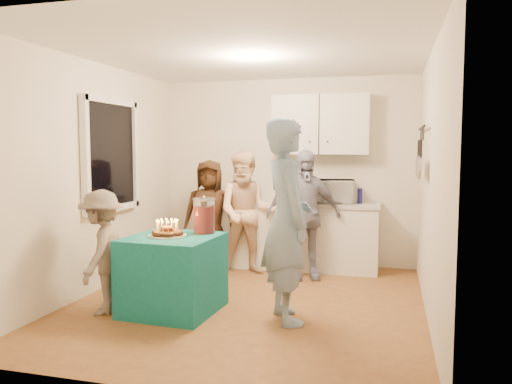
% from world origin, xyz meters
% --- Properties ---
extents(floor, '(4.00, 4.00, 0.00)m').
position_xyz_m(floor, '(0.00, 0.00, 0.00)').
color(floor, brown).
rests_on(floor, ground).
extents(ceiling, '(4.00, 4.00, 0.00)m').
position_xyz_m(ceiling, '(0.00, 0.00, 2.60)').
color(ceiling, white).
rests_on(ceiling, floor).
extents(back_wall, '(3.60, 3.60, 0.00)m').
position_xyz_m(back_wall, '(0.00, 2.00, 1.30)').
color(back_wall, silver).
rests_on(back_wall, floor).
extents(left_wall, '(4.00, 4.00, 0.00)m').
position_xyz_m(left_wall, '(-1.80, 0.00, 1.30)').
color(left_wall, silver).
rests_on(left_wall, floor).
extents(right_wall, '(4.00, 4.00, 0.00)m').
position_xyz_m(right_wall, '(1.80, 0.00, 1.30)').
color(right_wall, silver).
rests_on(right_wall, floor).
extents(window_night, '(0.04, 1.00, 1.20)m').
position_xyz_m(window_night, '(-1.77, 0.30, 1.55)').
color(window_night, black).
rests_on(window_night, left_wall).
extents(counter, '(2.20, 0.58, 0.86)m').
position_xyz_m(counter, '(0.20, 1.70, 0.43)').
color(counter, white).
rests_on(counter, floor).
extents(countertop, '(2.24, 0.62, 0.05)m').
position_xyz_m(countertop, '(0.20, 1.70, 0.89)').
color(countertop, beige).
rests_on(countertop, counter).
extents(upper_cabinet, '(1.30, 0.30, 0.80)m').
position_xyz_m(upper_cabinet, '(0.50, 1.85, 1.95)').
color(upper_cabinet, white).
rests_on(upper_cabinet, back_wall).
extents(pot_rack, '(0.12, 1.00, 0.60)m').
position_xyz_m(pot_rack, '(1.72, 0.70, 1.60)').
color(pot_rack, black).
rests_on(pot_rack, right_wall).
extents(microwave, '(0.60, 0.44, 0.31)m').
position_xyz_m(microwave, '(0.69, 1.70, 1.06)').
color(microwave, white).
rests_on(microwave, countertop).
extents(party_table, '(0.90, 0.90, 0.76)m').
position_xyz_m(party_table, '(-0.64, -0.44, 0.38)').
color(party_table, '#0F6867').
rests_on(party_table, floor).
extents(donut_cake, '(0.38, 0.38, 0.18)m').
position_xyz_m(donut_cake, '(-0.69, -0.46, 0.85)').
color(donut_cake, '#381C0C').
rests_on(donut_cake, party_table).
extents(punch_jar, '(0.22, 0.22, 0.34)m').
position_xyz_m(punch_jar, '(-0.41, -0.17, 0.93)').
color(punch_jar, '#B10E0F').
rests_on(punch_jar, party_table).
extents(man_birthday, '(0.74, 0.83, 1.91)m').
position_xyz_m(man_birthday, '(0.50, -0.40, 0.96)').
color(man_birthday, '#7F9AB8').
rests_on(man_birthday, floor).
extents(woman_back_left, '(0.78, 0.57, 1.48)m').
position_xyz_m(woman_back_left, '(-0.91, 1.31, 0.74)').
color(woman_back_left, '#522F17').
rests_on(woman_back_left, floor).
extents(woman_back_center, '(0.88, 0.75, 1.60)m').
position_xyz_m(woman_back_center, '(-0.37, 1.23, 0.80)').
color(woman_back_center, '#F4AB7F').
rests_on(woman_back_center, floor).
extents(woman_back_right, '(1.03, 0.74, 1.62)m').
position_xyz_m(woman_back_right, '(0.39, 1.16, 0.81)').
color(woman_back_right, '#111439').
rests_on(woman_back_right, floor).
extents(child_near_left, '(0.63, 0.88, 1.23)m').
position_xyz_m(child_near_left, '(-1.30, -0.67, 0.61)').
color(child_near_left, '#62574E').
rests_on(child_near_left, floor).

